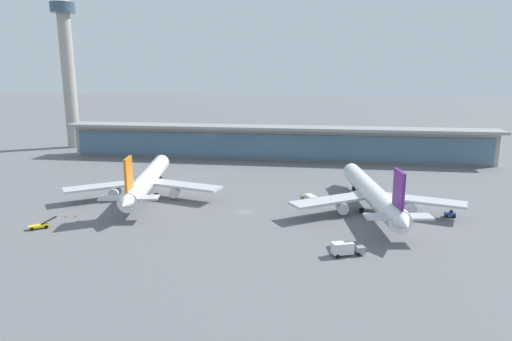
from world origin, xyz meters
name	(u,v)px	position (x,y,z in m)	size (l,w,h in m)	color
ground_plane	(246,212)	(0.00, 0.00, 0.00)	(1200.00, 1200.00, 0.00)	slate
airliner_left_stand	(147,180)	(-34.27, 12.16, 5.38)	(48.54, 63.86, 17.07)	white
airliner_centre_stand	(372,193)	(35.63, 6.23, 5.38)	(48.79, 64.02, 17.07)	white
service_truck_near_nose_yellow	(40,226)	(-50.22, -21.08, 0.81)	(6.22, 5.21, 2.70)	yellow
service_truck_under_wing_olive	(310,199)	(17.81, 10.15, 1.69)	(5.39, 7.54, 3.10)	olive
service_truck_mid_apron_grey	(346,248)	(26.76, -27.31, 1.69)	(7.65, 4.66, 3.10)	gray
service_truck_by_tail_blue	(450,214)	(56.62, 3.72, 0.87)	(2.89, 1.75, 2.05)	#234C9E
terminal_building	(275,142)	(0.00, 79.34, 7.87)	(192.60, 12.80, 15.20)	#9E998E
control_tower	(67,63)	(-107.94, 97.13, 43.33)	(12.00, 12.00, 79.74)	#9E998E
safety_cone_alpha	(66,216)	(-48.90, -11.31, 0.32)	(0.62, 0.62, 0.70)	orange
safety_cone_bravo	(76,216)	(-46.29, -10.73, 0.32)	(0.62, 0.62, 0.70)	orange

